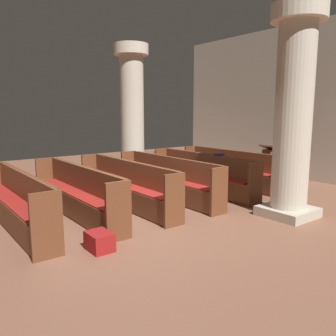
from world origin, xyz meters
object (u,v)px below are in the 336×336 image
Objects in this scene: hymn_book at (219,154)px; kneeler_box_red at (100,241)px; pew_row_4 at (76,190)px; pillar_aisle_side at (294,111)px; pew_row_1 at (202,172)px; pillar_far_side at (132,111)px; pew_row_2 at (167,177)px; lectern at (269,167)px; pew_row_3 at (126,183)px; pew_row_0 at (232,168)px; pew_row_5 at (16,199)px.

hymn_book is 4.27m from kneeler_box_red.
pillar_aisle_side is at bearing 51.71° from pew_row_4.
pillar_far_side is (-2.48, -0.49, 1.51)m from pew_row_1.
pew_row_2 is 3.11m from pillar_aisle_side.
pew_row_4 is at bearing -90.00° from pew_row_1.
lectern reaches higher than pew_row_1.
pillar_far_side reaches higher than lectern.
pew_row_3 is 2.47m from hymn_book.
pillar_far_side is 9.29× the size of kneeler_box_red.
pew_row_0 reaches higher than kneeler_box_red.
pew_row_0 is 1.00× the size of pew_row_3.
lectern reaches higher than pew_row_4.
pew_row_0 is at bearing 113.04° from hymn_book.
pew_row_0 is 5.20m from kneeler_box_red.
pillar_aisle_side is (2.53, 0.99, 1.51)m from pew_row_2.
pew_row_3 is (0.00, -1.10, 0.00)m from pew_row_2.
pillar_far_side reaches higher than pew_row_0.
kneeler_box_red is (1.82, -3.75, -0.36)m from pew_row_1.
pew_row_0 is at bearing 90.00° from pew_row_2.
pew_row_0 and pew_row_2 have the same top height.
pew_row_3 is at bearing -34.73° from pillar_far_side.
lectern is 2.60× the size of kneeler_box_red.
kneeler_box_red is at bearing -76.49° from lectern.
pew_row_5 is 0.88× the size of pillar_aisle_side.
pew_row_0 is 1.00× the size of pew_row_1.
kneeler_box_red is (1.82, 0.67, -0.36)m from pew_row_5.
pew_row_5 is 6.59m from lectern.
pillar_far_side is at bearing -168.74° from pew_row_1.
lectern is at bearing 84.74° from pew_row_3.
pillar_far_side is 3.13m from hymn_book.
pillar_aisle_side is (2.53, 3.20, 1.51)m from pew_row_4.
pew_row_3 reaches higher than kneeler_box_red.
pew_row_2 is 3.31m from pew_row_5.
kneeler_box_red is at bearing -55.43° from pew_row_2.
pew_row_2 is 17.10× the size of hymn_book.
hymn_book reaches higher than pew_row_3.
pew_row_0 is 1.10m from pew_row_1.
pew_row_1 is at bearing 90.00° from pew_row_4.
pillar_aisle_side is (2.53, 2.10, 1.51)m from pew_row_3.
lectern is 5.46× the size of hymn_book.
pew_row_0 and pew_row_5 have the same top height.
hymn_book is at bearing 172.01° from pillar_aisle_side.
pillar_far_side is at bearing 131.28° from pew_row_4.
pew_row_2 and pew_row_4 have the same top height.
pew_row_2 is at bearing -158.58° from pillar_aisle_side.
pillar_aisle_side is 3.58× the size of lectern.
kneeler_box_red is at bearing -40.21° from pew_row_3.
pew_row_2 is at bearing 90.00° from pew_row_5.
pew_row_1 is 1.00× the size of pew_row_4.
hymn_book reaches higher than pew_row_5.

